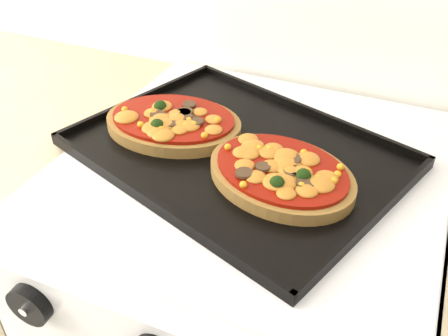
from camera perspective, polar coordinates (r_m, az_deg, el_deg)
The scene contains 4 objects.
knob_left at distance 0.70m, azimuth -21.31°, elevation -14.38°, with size 0.06×0.06×0.02m, color black.
baking_tray at distance 0.80m, azimuth 1.45°, elevation 2.05°, with size 0.49×0.36×0.02m, color black.
pizza_left at distance 0.85m, azimuth -5.83°, elevation 5.36°, with size 0.23×0.17×0.03m, color brown, non-canonical shape.
pizza_right at distance 0.73m, azimuth 6.55°, elevation -0.44°, with size 0.23×0.17×0.03m, color brown, non-canonical shape.
Camera 1 is at (0.22, 1.09, 1.37)m, focal length 40.00 mm.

